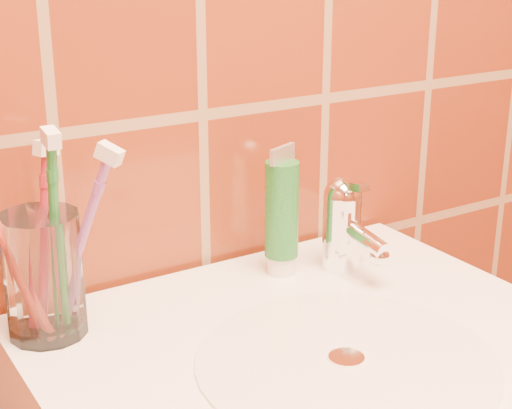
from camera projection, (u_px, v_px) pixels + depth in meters
glass_tumbler at (44, 275)px, 0.81m from camera, size 0.09×0.09×0.13m
toothpaste_tube at (282, 215)px, 0.95m from camera, size 0.05×0.04×0.16m
faucet at (344, 221)px, 0.96m from camera, size 0.05×0.11×0.12m
toothbrush_0 at (44, 238)px, 0.81m from camera, size 0.08×0.07×0.21m
toothbrush_1 at (81, 243)px, 0.79m from camera, size 0.16×0.17×0.23m
toothbrush_2 at (10, 252)px, 0.77m from camera, size 0.10×0.10×0.21m
toothbrush_3 at (55, 237)px, 0.78m from camera, size 0.03×0.09×0.24m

